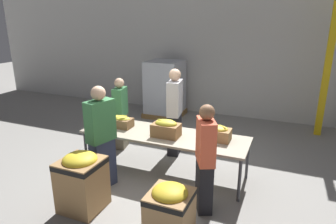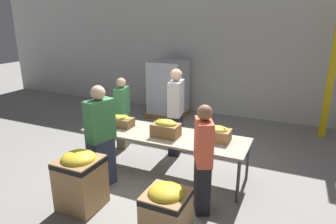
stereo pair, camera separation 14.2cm
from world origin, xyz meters
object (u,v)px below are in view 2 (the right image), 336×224
(donation_bin_1, at_px, (166,208))
(support_pillar, at_px, (335,51))
(volunteer_1, at_px, (122,114))
(volunteer_2, at_px, (176,113))
(banana_box_2, at_px, (217,133))
(banana_box_0, at_px, (120,121))
(pallet_stack_0, at_px, (168,89))
(donation_bin_0, at_px, (80,178))
(volunteer_3, at_px, (101,138))
(volunteer_0, at_px, (203,160))
(banana_box_1, at_px, (166,128))
(sorting_table, at_px, (164,136))

(donation_bin_1, height_order, support_pillar, support_pillar)
(volunteer_1, relative_size, volunteer_2, 0.86)
(banana_box_2, relative_size, support_pillar, 0.11)
(banana_box_0, height_order, pallet_stack_0, pallet_stack_0)
(donation_bin_0, distance_m, pallet_stack_0, 4.58)
(donation_bin_0, relative_size, pallet_stack_0, 0.56)
(banana_box_0, height_order, volunteer_3, volunteer_3)
(banana_box_0, distance_m, volunteer_0, 2.03)
(banana_box_1, height_order, pallet_stack_0, pallet_stack_0)
(support_pillar, bearing_deg, donation_bin_1, -112.97)
(banana_box_1, height_order, support_pillar, support_pillar)
(volunteer_3, distance_m, donation_bin_0, 0.75)
(volunteer_2, relative_size, pallet_stack_0, 1.12)
(volunteer_1, bearing_deg, support_pillar, 110.27)
(pallet_stack_0, bearing_deg, sorting_table, -66.89)
(donation_bin_1, bearing_deg, banana_box_2, 81.86)
(volunteer_0, distance_m, support_pillar, 4.45)
(sorting_table, xyz_separation_m, volunteer_2, (-0.13, 0.84, 0.17))
(sorting_table, relative_size, volunteer_3, 1.72)
(support_pillar, bearing_deg, donation_bin_0, -125.78)
(donation_bin_0, height_order, support_pillar, support_pillar)
(banana_box_2, bearing_deg, pallet_stack_0, 126.81)
(donation_bin_0, height_order, donation_bin_1, donation_bin_0)
(pallet_stack_0, bearing_deg, banana_box_2, -53.19)
(volunteer_0, bearing_deg, volunteer_2, 8.02)
(volunteer_1, bearing_deg, volunteer_3, 8.51)
(banana_box_0, bearing_deg, volunteer_3, -78.59)
(banana_box_2, xyz_separation_m, donation_bin_1, (-0.22, -1.52, -0.51))
(banana_box_2, height_order, volunteer_2, volunteer_2)
(volunteer_0, bearing_deg, support_pillar, -49.43)
(banana_box_2, height_order, volunteer_0, volunteer_0)
(banana_box_1, distance_m, volunteer_1, 1.57)
(banana_box_2, distance_m, volunteer_0, 0.87)
(sorting_table, relative_size, banana_box_0, 6.08)
(banana_box_0, distance_m, donation_bin_1, 2.22)
(volunteer_0, height_order, volunteer_3, volunteer_3)
(volunteer_1, height_order, donation_bin_1, volunteer_1)
(banana_box_1, bearing_deg, pallet_stack_0, 113.71)
(sorting_table, xyz_separation_m, banana_box_2, (0.92, 0.09, 0.17))
(volunteer_0, distance_m, volunteer_3, 1.70)
(volunteer_0, relative_size, pallet_stack_0, 1.02)
(volunteer_1, bearing_deg, donation_bin_0, 4.65)
(banana_box_1, relative_size, volunteer_1, 0.31)
(volunteer_0, relative_size, support_pillar, 0.40)
(banana_box_0, relative_size, support_pillar, 0.12)
(volunteer_1, bearing_deg, volunteer_0, 45.24)
(banana_box_2, height_order, donation_bin_0, banana_box_2)
(banana_box_0, distance_m, support_pillar, 4.89)
(banana_box_2, bearing_deg, volunteer_1, 165.16)
(donation_bin_0, bearing_deg, banana_box_1, 61.30)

